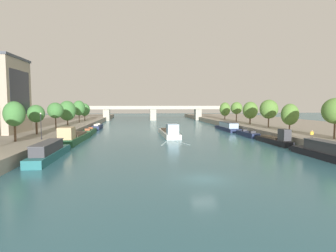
{
  "coord_description": "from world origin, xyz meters",
  "views": [
    {
      "loc": [
        -6.55,
        -27.09,
        7.64
      ],
      "look_at": [
        0.0,
        35.05,
        2.65
      ],
      "focal_mm": 29.6,
      "sensor_mm": 36.0,
      "label": 1
    }
  ],
  "objects_px": {
    "moored_boat_right_near": "(275,139)",
    "lamppost_left_bank": "(41,125)",
    "tree_left_far": "(67,111)",
    "tree_right_far": "(290,114)",
    "barge_midriver": "(169,132)",
    "person_on_quay": "(312,134)",
    "moored_boat_right_gap_after": "(247,134)",
    "tree_right_third": "(269,109)",
    "tree_left_past_mid": "(36,114)",
    "moored_boat_right_lone": "(228,127)",
    "tree_left_second": "(85,110)",
    "tree_left_midway": "(14,114)",
    "tree_right_by_lamp": "(250,110)",
    "moored_boat_left_near": "(98,127)",
    "tree_right_end_of_row": "(225,109)",
    "moored_boat_left_gap_after": "(73,137)",
    "bridge_far": "(153,111)",
    "moored_boat_right_downstream": "(325,151)",
    "tree_right_past_mid": "(335,111)",
    "moored_boat_left_downstream": "(49,152)",
    "tree_left_end_of_row": "(79,108)",
    "tree_left_distant": "(55,110)",
    "tree_right_second": "(237,108)"
  },
  "relations": [
    {
      "from": "moored_boat_right_near",
      "to": "lamppost_left_bank",
      "type": "height_order",
      "value": "lamppost_left_bank"
    },
    {
      "from": "person_on_quay",
      "to": "tree_left_distant",
      "type": "bearing_deg",
      "value": 151.35
    },
    {
      "from": "moored_boat_left_downstream",
      "to": "tree_right_second",
      "type": "height_order",
      "value": "tree_right_second"
    },
    {
      "from": "tree_left_end_of_row",
      "to": "tree_left_second",
      "type": "height_order",
      "value": "tree_left_end_of_row"
    },
    {
      "from": "moored_boat_right_near",
      "to": "lamppost_left_bank",
      "type": "bearing_deg",
      "value": -178.38
    },
    {
      "from": "tree_left_past_mid",
      "to": "tree_left_end_of_row",
      "type": "bearing_deg",
      "value": 88.52
    },
    {
      "from": "barge_midriver",
      "to": "tree_right_end_of_row",
      "type": "bearing_deg",
      "value": 56.14
    },
    {
      "from": "person_on_quay",
      "to": "tree_left_second",
      "type": "bearing_deg",
      "value": 128.83
    },
    {
      "from": "tree_left_midway",
      "to": "tree_right_end_of_row",
      "type": "xyz_separation_m",
      "value": [
        52.55,
        57.27,
        -0.44
      ]
    },
    {
      "from": "person_on_quay",
      "to": "bridge_far",
      "type": "bearing_deg",
      "value": 104.55
    },
    {
      "from": "tree_right_end_of_row",
      "to": "tree_left_second",
      "type": "bearing_deg",
      "value": -179.74
    },
    {
      "from": "moored_boat_right_lone",
      "to": "tree_left_second",
      "type": "xyz_separation_m",
      "value": [
        -45.15,
        25.66,
        4.5
      ]
    },
    {
      "from": "tree_left_far",
      "to": "tree_right_third",
      "type": "relative_size",
      "value": 0.97
    },
    {
      "from": "moored_boat_right_lone",
      "to": "tree_left_past_mid",
      "type": "distance_m",
      "value": 50.35
    },
    {
      "from": "moored_boat_right_downstream",
      "to": "tree_left_far",
      "type": "distance_m",
      "value": 64.68
    },
    {
      "from": "tree_left_past_mid",
      "to": "tree_left_second",
      "type": "distance_m",
      "value": 46.51
    },
    {
      "from": "moored_boat_right_near",
      "to": "moored_boat_right_gap_after",
      "type": "xyz_separation_m",
      "value": [
        -0.26,
        12.84,
        -0.33
      ]
    },
    {
      "from": "moored_boat_right_gap_after",
      "to": "tree_left_midway",
      "type": "bearing_deg",
      "value": -159.87
    },
    {
      "from": "moored_boat_left_near",
      "to": "tree_right_past_mid",
      "type": "bearing_deg",
      "value": -42.26
    },
    {
      "from": "moored_boat_left_gap_after",
      "to": "tree_left_past_mid",
      "type": "xyz_separation_m",
      "value": [
        -7.01,
        0.13,
        4.7
      ]
    },
    {
      "from": "barge_midriver",
      "to": "tree_left_past_mid",
      "type": "distance_m",
      "value": 28.88
    },
    {
      "from": "tree_left_past_mid",
      "to": "tree_right_end_of_row",
      "type": "xyz_separation_m",
      "value": [
        52.96,
        46.74,
        -0.09
      ]
    },
    {
      "from": "tree_right_far",
      "to": "tree_right_second",
      "type": "relative_size",
      "value": 0.91
    },
    {
      "from": "tree_right_past_mid",
      "to": "tree_right_end_of_row",
      "type": "xyz_separation_m",
      "value": [
        -0.55,
        59.32,
        -0.82
      ]
    },
    {
      "from": "moored_boat_left_near",
      "to": "tree_right_far",
      "type": "xyz_separation_m",
      "value": [
        45.48,
        -28.54,
        4.71
      ]
    },
    {
      "from": "moored_boat_left_gap_after",
      "to": "tree_right_end_of_row",
      "type": "bearing_deg",
      "value": 45.57
    },
    {
      "from": "moored_boat_right_downstream",
      "to": "tree_left_second",
      "type": "height_order",
      "value": "tree_left_second"
    },
    {
      "from": "tree_left_distant",
      "to": "tree_left_end_of_row",
      "type": "height_order",
      "value": "tree_left_end_of_row"
    },
    {
      "from": "tree_left_midway",
      "to": "tree_right_by_lamp",
      "type": "bearing_deg",
      "value": 32.23
    },
    {
      "from": "tree_left_far",
      "to": "tree_right_far",
      "type": "xyz_separation_m",
      "value": [
        53.04,
        -23.51,
        -0.37
      ]
    },
    {
      "from": "bridge_far",
      "to": "moored_boat_right_lone",
      "type": "bearing_deg",
      "value": -69.59
    },
    {
      "from": "tree_left_midway",
      "to": "bridge_far",
      "type": "distance_m",
      "value": 86.5
    },
    {
      "from": "barge_midriver",
      "to": "person_on_quay",
      "type": "height_order",
      "value": "person_on_quay"
    },
    {
      "from": "moored_boat_right_near",
      "to": "tree_right_by_lamp",
      "type": "distance_m",
      "value": 30.72
    },
    {
      "from": "tree_right_far",
      "to": "person_on_quay",
      "type": "bearing_deg",
      "value": -106.37
    },
    {
      "from": "moored_boat_left_downstream",
      "to": "tree_right_past_mid",
      "type": "relative_size",
      "value": 2.01
    },
    {
      "from": "tree_right_far",
      "to": "tree_left_far",
      "type": "bearing_deg",
      "value": 156.09
    },
    {
      "from": "moored_boat_right_gap_after",
      "to": "tree_right_third",
      "type": "relative_size",
      "value": 1.46
    },
    {
      "from": "tree_left_distant",
      "to": "tree_right_third",
      "type": "relative_size",
      "value": 0.89
    },
    {
      "from": "tree_right_second",
      "to": "moored_boat_left_downstream",
      "type": "bearing_deg",
      "value": -131.22
    },
    {
      "from": "tree_left_second",
      "to": "tree_right_far",
      "type": "bearing_deg",
      "value": -41.09
    },
    {
      "from": "tree_left_past_mid",
      "to": "tree_right_past_mid",
      "type": "xyz_separation_m",
      "value": [
        53.51,
        -12.57,
        0.73
      ]
    },
    {
      "from": "moored_boat_right_near",
      "to": "moored_boat_right_lone",
      "type": "bearing_deg",
      "value": 90.44
    },
    {
      "from": "moored_boat_right_downstream",
      "to": "tree_left_past_mid",
      "type": "bearing_deg",
      "value": 155.22
    },
    {
      "from": "tree_right_far",
      "to": "person_on_quay",
      "type": "relative_size",
      "value": 3.71
    },
    {
      "from": "moored_boat_left_downstream",
      "to": "moored_boat_right_downstream",
      "type": "xyz_separation_m",
      "value": [
        38.14,
        -3.8,
        0.02
      ]
    },
    {
      "from": "tree_left_past_mid",
      "to": "lamppost_left_bank",
      "type": "height_order",
      "value": "tree_left_past_mid"
    },
    {
      "from": "moored_boat_left_gap_after",
      "to": "tree_left_end_of_row",
      "type": "height_order",
      "value": "tree_left_end_of_row"
    },
    {
      "from": "barge_midriver",
      "to": "tree_left_end_of_row",
      "type": "relative_size",
      "value": 2.52
    },
    {
      "from": "tree_right_end_of_row",
      "to": "bridge_far",
      "type": "xyz_separation_m",
      "value": [
        -26.35,
        25.15,
        -1.28
      ]
    }
  ]
}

